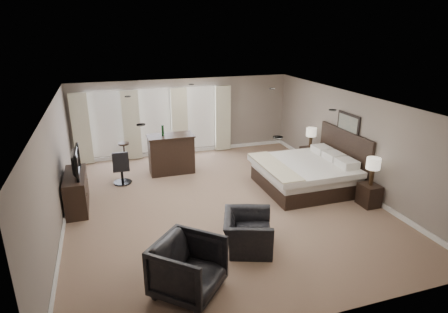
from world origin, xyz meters
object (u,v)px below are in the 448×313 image
object	(u,v)px
nightstand_near	(369,195)
desk_chair	(121,167)
bar_stool_right	(165,157)
bar_stool_left	(124,153)
nightstand_far	(309,157)
armchair_near	(248,226)
tv	(74,172)
lamp_far	(311,138)
bar_counter	(171,154)
dresser	(77,191)
armchair_far	(188,265)
bed	(309,161)
lamp_near	(372,172)

from	to	relation	value
nightstand_near	desk_chair	bearing A→B (deg)	149.94
bar_stool_right	bar_stool_left	bearing A→B (deg)	144.40
nightstand_far	armchair_near	bearing A→B (deg)	-133.85
tv	bar_stool_right	distance (m)	3.25
lamp_far	bar_stool_left	distance (m)	5.98
lamp_far	bar_stool_left	world-z (taller)	lamp_far
nightstand_far	bar_counter	bearing A→B (deg)	168.71
dresser	bar_stool_right	xyz separation A→B (m)	(2.52, 1.98, -0.06)
bar_stool_right	nightstand_near	bearing A→B (deg)	-42.95
desk_chair	dresser	bearing A→B (deg)	49.61
armchair_far	bar_stool_left	bearing A→B (deg)	47.39
lamp_far	dresser	size ratio (longest dim) A/B	0.43
armchair_near	desk_chair	world-z (taller)	desk_chair
bar_stool_left	bar_stool_right	world-z (taller)	bar_stool_right
dresser	bar_counter	xyz separation A→B (m)	(2.65, 1.63, 0.16)
lamp_far	armchair_near	xyz separation A→B (m)	(-3.58, -3.73, -0.46)
bar_stool_left	desk_chair	bearing A→B (deg)	-96.58
lamp_far	bar_stool_left	size ratio (longest dim) A/B	0.91
dresser	armchair_near	xyz separation A→B (m)	(3.34, -2.94, 0.04)
nightstand_far	lamp_far	world-z (taller)	lamp_far
lamp_far	armchair_far	bearing A→B (deg)	-136.97
bar_counter	bar_stool_right	world-z (taller)	bar_counter
armchair_near	bar_stool_left	distance (m)	6.12
armchair_near	nightstand_far	bearing A→B (deg)	-23.58
armchair_near	tv	bearing A→B (deg)	68.88
armchair_near	bar_stool_left	size ratio (longest dim) A/B	1.52
bed	nightstand_far	size ratio (longest dim) A/B	3.98
bed	bar_stool_left	bearing A→B (deg)	143.34
desk_chair	bar_stool_left	bearing A→B (deg)	-93.94
nightstand_near	armchair_near	xyz separation A→B (m)	(-3.58, -0.83, 0.20)
lamp_far	tv	xyz separation A→B (m)	(-6.92, -0.78, 0.02)
dresser	bar_stool_left	distance (m)	3.13
armchair_far	bar_stool_right	bearing A→B (deg)	36.56
bar_stool_left	bar_stool_right	distance (m)	1.46
lamp_far	armchair_far	distance (m)	6.87
lamp_far	tv	world-z (taller)	lamp_far
nightstand_far	bar_stool_left	distance (m)	5.96
armchair_near	armchair_far	distance (m)	1.72
lamp_near	bed	bearing A→B (deg)	121.54
lamp_far	desk_chair	distance (m)	5.81
tv	armchair_far	distance (m)	4.36
lamp_near	lamp_far	xyz separation A→B (m)	(0.00, 2.90, 0.03)
lamp_near	dresser	distance (m)	7.25
nightstand_far	bar_stool_left	xyz separation A→B (m)	(-5.59, 2.05, 0.05)
armchair_far	nightstand_far	bearing A→B (deg)	-4.49
lamp_near	bar_counter	distance (m)	5.69
nightstand_near	bar_counter	world-z (taller)	bar_counter
nightstand_far	desk_chair	world-z (taller)	desk_chair
lamp_near	desk_chair	size ratio (longest dim) A/B	0.70
dresser	armchair_near	bearing A→B (deg)	-41.39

